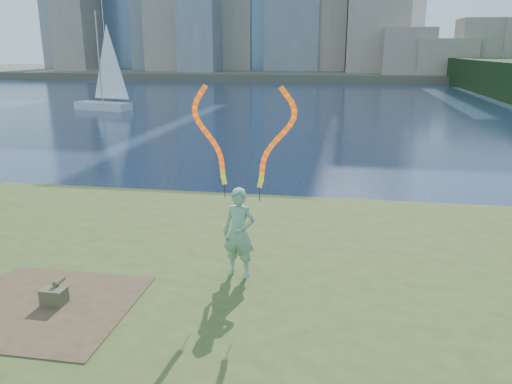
# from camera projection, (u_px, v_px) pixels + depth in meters

# --- Properties ---
(ground) EXTENTS (320.00, 320.00, 0.00)m
(ground) POSITION_uv_depth(u_px,v_px,m) (206.00, 280.00, 12.14)
(ground) COLOR #192640
(ground) RESTS_ON ground
(grassy_knoll) EXTENTS (20.00, 18.00, 0.80)m
(grassy_knoll) POSITION_uv_depth(u_px,v_px,m) (175.00, 315.00, 9.87)
(grassy_knoll) COLOR #3B4B1A
(grassy_knoll) RESTS_ON ground
(dirt_patch) EXTENTS (3.20, 3.00, 0.02)m
(dirt_patch) POSITION_uv_depth(u_px,v_px,m) (44.00, 307.00, 9.23)
(dirt_patch) COLOR #47331E
(dirt_patch) RESTS_ON grassy_knoll
(far_shore) EXTENTS (320.00, 40.00, 1.20)m
(far_shore) POSITION_uv_depth(u_px,v_px,m) (327.00, 73.00, 101.99)
(far_shore) COLOR #4B4637
(far_shore) RESTS_ON ground
(woman_with_ribbons) EXTENTS (2.13, 0.59, 4.25)m
(woman_with_ribbons) POSITION_uv_depth(u_px,v_px,m) (239.00, 212.00, 10.19)
(woman_with_ribbons) COLOR #1A6829
(woman_with_ribbons) RESTS_ON grassy_knoll
(canvas_bag) EXTENTS (0.45, 0.51, 0.42)m
(canvas_bag) POSITION_uv_depth(u_px,v_px,m) (54.00, 295.00, 9.31)
(canvas_bag) COLOR brown
(canvas_bag) RESTS_ON grassy_knoll
(sailboat) EXTENTS (5.75, 3.00, 8.66)m
(sailboat) POSITION_uv_depth(u_px,v_px,m) (105.00, 94.00, 45.28)
(sailboat) COLOR silver
(sailboat) RESTS_ON ground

